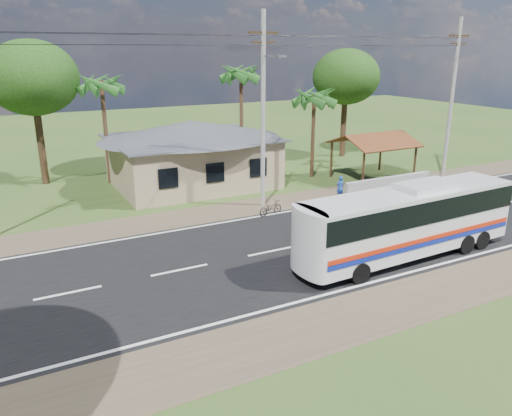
{
  "coord_description": "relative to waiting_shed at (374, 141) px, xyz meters",
  "views": [
    {
      "loc": [
        -10.57,
        -18.64,
        9.0
      ],
      "look_at": [
        -0.32,
        1.0,
        1.88
      ],
      "focal_mm": 35.0,
      "sensor_mm": 36.0,
      "label": 1
    }
  ],
  "objects": [
    {
      "name": "person",
      "position": [
        -5.11,
        -3.06,
        -2.0
      ],
      "size": [
        0.55,
        0.38,
        1.47
      ],
      "primitive_type": "imported",
      "rotation": [
        0.0,
        0.0,
        3.08
      ],
      "color": "#1A4093",
      "rests_on": "ground"
    },
    {
      "name": "waiting_shed",
      "position": [
        0.0,
        0.0,
        0.0
      ],
      "size": [
        5.2,
        4.48,
        3.35
      ],
      "color": "#3D2A16",
      "rests_on": "ground"
    },
    {
      "name": "concrete_barrier",
      "position": [
        -1.0,
        -2.9,
        -2.28
      ],
      "size": [
        7.0,
        0.3,
        0.9
      ],
      "primitive_type": "cube",
      "color": "#9E9E99",
      "rests_on": "ground"
    },
    {
      "name": "tree_behind_shed",
      "position": [
        3.0,
        7.5,
        3.95
      ],
      "size": [
        5.6,
        5.6,
        9.02
      ],
      "color": "#47301E",
      "rests_on": "ground"
    },
    {
      "name": "palm_mid",
      "position": [
        -7.0,
        7.0,
        4.43
      ],
      "size": [
        2.8,
        2.8,
        8.2
      ],
      "color": "#47301E",
      "rests_on": "ground"
    },
    {
      "name": "motorcycle",
      "position": [
        -10.46,
        -3.78,
        -2.32
      ],
      "size": [
        1.64,
        0.83,
        0.82
      ],
      "primitive_type": "imported",
      "rotation": [
        0.0,
        0.0,
        1.76
      ],
      "color": "black",
      "rests_on": "ground"
    },
    {
      "name": "palm_far",
      "position": [
        -17.0,
        7.5,
        3.95
      ],
      "size": [
        2.8,
        2.8,
        7.7
      ],
      "color": "#47301E",
      "rests_on": "ground"
    },
    {
      "name": "ground",
      "position": [
        -13.0,
        -8.5,
        -2.73
      ],
      "size": [
        120.0,
        120.0,
        0.0
      ],
      "primitive_type": "plane",
      "color": "#2F4E1B",
      "rests_on": "ground"
    },
    {
      "name": "tree_behind_house",
      "position": [
        -21.0,
        9.5,
        4.39
      ],
      "size": [
        6.0,
        6.0,
        9.61
      ],
      "color": "#47301E",
      "rests_on": "ground"
    },
    {
      "name": "palm_near",
      "position": [
        -3.5,
        2.5,
        2.98
      ],
      "size": [
        2.8,
        2.8,
        6.7
      ],
      "color": "#47301E",
      "rests_on": "ground"
    },
    {
      "name": "coach_bus",
      "position": [
        -7.97,
        -11.84,
        -0.81
      ],
      "size": [
        10.9,
        2.66,
        3.36
      ],
      "rotation": [
        0.0,
        0.0,
        0.03
      ],
      "color": "silver",
      "rests_on": "ground"
    },
    {
      "name": "utility_poles",
      "position": [
        -10.33,
        -2.01,
        3.04
      ],
      "size": [
        32.8,
        2.22,
        11.0
      ],
      "color": "#9E9E99",
      "rests_on": "ground"
    },
    {
      "name": "road",
      "position": [
        -13.0,
        -8.5,
        -2.72
      ],
      "size": [
        120.0,
        16.0,
        0.03
      ],
      "color": "black",
      "rests_on": "ground"
    },
    {
      "name": "house",
      "position": [
        -12.0,
        4.5,
        -0.09
      ],
      "size": [
        12.4,
        10.0,
        5.0
      ],
      "color": "tan",
      "rests_on": "ground"
    }
  ]
}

